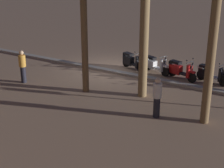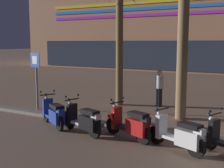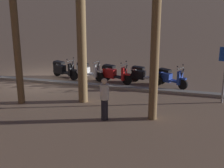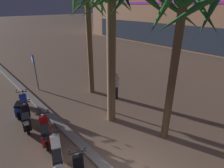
{
  "view_description": "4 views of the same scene",
  "coord_description": "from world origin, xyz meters",
  "px_view_note": "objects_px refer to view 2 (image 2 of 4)",
  "views": [
    {
      "loc": [
        -9.32,
        15.2,
        5.78
      ],
      "look_at": [
        -2.53,
        4.0,
        0.91
      ],
      "focal_mm": 54.09,
      "sensor_mm": 36.0,
      "label": 1
    },
    {
      "loc": [
        -0.26,
        -8.14,
        2.83
      ],
      "look_at": [
        -5.39,
        1.16,
        1.33
      ],
      "focal_mm": 47.35,
      "sensor_mm": 36.0,
      "label": 2
    },
    {
      "loc": [
        -7.77,
        15.06,
        4.95
      ],
      "look_at": [
        -4.8,
        3.65,
        1.26
      ],
      "focal_mm": 52.3,
      "sensor_mm": 36.0,
      "label": 3
    },
    {
      "loc": [
        2.42,
        -2.53,
        5.25
      ],
      "look_at": [
        -4.34,
        3.57,
        1.24
      ],
      "focal_mm": 28.98,
      "sensor_mm": 36.0,
      "label": 4
    }
  ],
  "objects_px": {
    "scooter_white_last_in_row": "(180,135)",
    "scooter_black_mid_rear": "(84,120)",
    "crossing_sign": "(36,74)",
    "palm_tree_by_mall_entrance": "(120,3)",
    "scooter_blue_mid_front": "(54,114)",
    "scooter_red_far_back": "(131,124)",
    "pedestrian_strolling_near_curb": "(159,87)"
  },
  "relations": [
    {
      "from": "scooter_red_far_back",
      "to": "scooter_white_last_in_row",
      "type": "height_order",
      "value": "scooter_red_far_back"
    },
    {
      "from": "crossing_sign",
      "to": "palm_tree_by_mall_entrance",
      "type": "relative_size",
      "value": 0.4
    },
    {
      "from": "scooter_white_last_in_row",
      "to": "pedestrian_strolling_near_curb",
      "type": "height_order",
      "value": "pedestrian_strolling_near_curb"
    },
    {
      "from": "scooter_red_far_back",
      "to": "pedestrian_strolling_near_curb",
      "type": "xyz_separation_m",
      "value": [
        -0.84,
        4.75,
        0.39
      ]
    },
    {
      "from": "scooter_blue_mid_front",
      "to": "crossing_sign",
      "type": "xyz_separation_m",
      "value": [
        -2.4,
        1.77,
        1.06
      ]
    },
    {
      "from": "scooter_blue_mid_front",
      "to": "pedestrian_strolling_near_curb",
      "type": "xyz_separation_m",
      "value": [
        1.99,
        4.8,
        0.41
      ]
    },
    {
      "from": "scooter_white_last_in_row",
      "to": "palm_tree_by_mall_entrance",
      "type": "bearing_deg",
      "value": 132.51
    },
    {
      "from": "scooter_black_mid_rear",
      "to": "crossing_sign",
      "type": "bearing_deg",
      "value": 152.41
    },
    {
      "from": "scooter_red_far_back",
      "to": "palm_tree_by_mall_entrance",
      "type": "bearing_deg",
      "value": 121.23
    },
    {
      "from": "scooter_white_last_in_row",
      "to": "scooter_black_mid_rear",
      "type": "bearing_deg",
      "value": 179.96
    },
    {
      "from": "scooter_red_far_back",
      "to": "palm_tree_by_mall_entrance",
      "type": "relative_size",
      "value": 0.28
    },
    {
      "from": "scooter_red_far_back",
      "to": "palm_tree_by_mall_entrance",
      "type": "height_order",
      "value": "palm_tree_by_mall_entrance"
    },
    {
      "from": "crossing_sign",
      "to": "palm_tree_by_mall_entrance",
      "type": "xyz_separation_m",
      "value": [
        2.69,
        2.48,
        3.04
      ]
    },
    {
      "from": "scooter_black_mid_rear",
      "to": "crossing_sign",
      "type": "xyz_separation_m",
      "value": [
        -3.73,
        1.95,
        1.06
      ]
    },
    {
      "from": "scooter_white_last_in_row",
      "to": "scooter_red_far_back",
      "type": "bearing_deg",
      "value": 171.25
    },
    {
      "from": "scooter_red_far_back",
      "to": "crossing_sign",
      "type": "bearing_deg",
      "value": 161.81
    },
    {
      "from": "crossing_sign",
      "to": "scooter_black_mid_rear",
      "type": "bearing_deg",
      "value": -27.59
    },
    {
      "from": "scooter_blue_mid_front",
      "to": "scooter_red_far_back",
      "type": "relative_size",
      "value": 0.93
    },
    {
      "from": "scooter_red_far_back",
      "to": "pedestrian_strolling_near_curb",
      "type": "relative_size",
      "value": 1.06
    },
    {
      "from": "scooter_red_far_back",
      "to": "scooter_white_last_in_row",
      "type": "xyz_separation_m",
      "value": [
        1.52,
        -0.23,
        -0.02
      ]
    },
    {
      "from": "scooter_red_far_back",
      "to": "scooter_white_last_in_row",
      "type": "bearing_deg",
      "value": -8.75
    },
    {
      "from": "pedestrian_strolling_near_curb",
      "to": "scooter_white_last_in_row",
      "type": "bearing_deg",
      "value": -64.65
    },
    {
      "from": "scooter_red_far_back",
      "to": "scooter_blue_mid_front",
      "type": "bearing_deg",
      "value": -178.91
    },
    {
      "from": "scooter_black_mid_rear",
      "to": "scooter_blue_mid_front",
      "type": "bearing_deg",
      "value": 172.41
    },
    {
      "from": "scooter_red_far_back",
      "to": "palm_tree_by_mall_entrance",
      "type": "distance_m",
      "value": 6.38
    },
    {
      "from": "scooter_blue_mid_front",
      "to": "pedestrian_strolling_near_curb",
      "type": "bearing_deg",
      "value": 67.54
    },
    {
      "from": "scooter_black_mid_rear",
      "to": "pedestrian_strolling_near_curb",
      "type": "height_order",
      "value": "pedestrian_strolling_near_curb"
    },
    {
      "from": "scooter_blue_mid_front",
      "to": "scooter_white_last_in_row",
      "type": "relative_size",
      "value": 0.92
    },
    {
      "from": "scooter_black_mid_rear",
      "to": "crossing_sign",
      "type": "distance_m",
      "value": 4.34
    },
    {
      "from": "scooter_blue_mid_front",
      "to": "palm_tree_by_mall_entrance",
      "type": "height_order",
      "value": "palm_tree_by_mall_entrance"
    },
    {
      "from": "scooter_black_mid_rear",
      "to": "scooter_white_last_in_row",
      "type": "distance_m",
      "value": 3.01
    },
    {
      "from": "scooter_blue_mid_front",
      "to": "scooter_black_mid_rear",
      "type": "relative_size",
      "value": 0.92
    }
  ]
}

